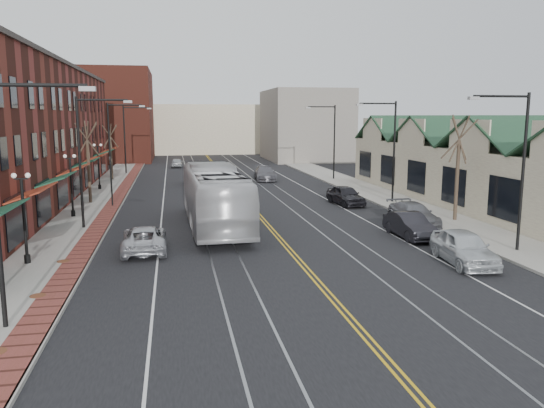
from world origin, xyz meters
name	(u,v)px	position (x,y,z in m)	size (l,w,h in m)	color
ground	(340,308)	(0.00, 0.00, 0.00)	(160.00, 160.00, 0.00)	black
sidewalk_left	(85,217)	(-12.00, 20.00, 0.07)	(4.00, 120.00, 0.15)	gray
sidewalk_right	(409,206)	(12.00, 20.00, 0.07)	(4.00, 120.00, 0.15)	gray
building_left	(2,135)	(-19.00, 27.00, 5.50)	(10.00, 50.00, 11.00)	maroon
building_right	(481,176)	(18.00, 20.00, 2.30)	(8.00, 36.00, 4.60)	#B7A68C
backdrop_left	(106,116)	(-16.00, 70.00, 7.00)	(14.00, 18.00, 14.00)	maroon
backdrop_mid	(203,129)	(0.00, 85.00, 4.50)	(22.00, 14.00, 9.00)	#B7A68C
backdrop_right	(305,125)	(15.00, 65.00, 5.50)	(12.00, 16.00, 11.00)	slate
streetlight_l_0	(8,179)	(-11.05, 0.00, 5.03)	(3.33, 0.25, 8.00)	black
streetlight_l_1	(87,149)	(-11.05, 16.00, 5.03)	(3.33, 0.25, 8.00)	black
streetlight_l_2	(114,138)	(-11.05, 32.00, 5.03)	(3.33, 0.25, 8.00)	black
streetlight_l_3	(128,132)	(-11.05, 48.00, 5.03)	(3.33, 0.25, 8.00)	black
streetlight_r_0	(516,156)	(11.05, 6.00, 5.03)	(3.33, 0.25, 8.00)	black
streetlight_r_1	(389,141)	(11.05, 22.00, 5.03)	(3.33, 0.25, 8.00)	black
streetlight_r_2	(330,134)	(11.05, 38.00, 5.03)	(3.33, 0.25, 8.00)	black
lamppost_l_1	(24,220)	(-12.80, 8.00, 2.20)	(0.84, 0.28, 4.27)	black
lamppost_l_2	(71,187)	(-12.80, 20.00, 2.20)	(0.84, 0.28, 4.27)	black
lamppost_l_3	(99,167)	(-12.80, 34.00, 2.20)	(0.84, 0.28, 4.27)	black
tree_left_near	(88,160)	(-12.50, 26.00, 3.51)	(1.78, 1.37, 6.48)	#382B21
tree_left_far	(111,150)	(-12.50, 42.00, 3.28)	(1.66, 1.28, 6.02)	#382B21
tree_right_mid	(458,166)	(12.50, 14.00, 3.75)	(1.90, 1.46, 6.93)	#382B21
manhole_mid	(38,296)	(-11.20, 3.00, 0.16)	(0.60, 0.60, 0.02)	#592D19
manhole_far	(63,261)	(-11.20, 8.00, 0.16)	(0.60, 0.60, 0.02)	#592D19
traffic_signal	(111,177)	(-10.60, 24.00, 2.35)	(0.18, 0.15, 3.80)	black
transit_bus	(215,197)	(-3.37, 15.38, 1.92)	(3.23, 13.81, 3.85)	silver
parked_suv	(144,239)	(-7.50, 9.83, 0.67)	(2.24, 4.85, 1.35)	#B9BBC1
parked_car_a	(464,247)	(7.62, 4.57, 0.81)	(1.92, 4.76, 1.62)	silver
parked_car_b	(410,225)	(7.50, 10.24, 0.72)	(1.53, 4.39, 1.45)	black
parked_car_c	(413,214)	(9.28, 13.48, 0.72)	(2.01, 4.94, 1.43)	slate
parked_car_d	(346,195)	(7.50, 21.88, 0.77)	(1.81, 4.51, 1.54)	black
distant_car_left	(196,177)	(-3.64, 37.09, 0.79)	(1.66, 4.77, 1.57)	black
distant_car_right	(265,173)	(3.98, 39.04, 0.76)	(2.14, 5.27, 1.53)	slate
distant_car_far	(177,163)	(-5.37, 55.79, 0.64)	(1.52, 3.77, 1.28)	#A1A5A8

